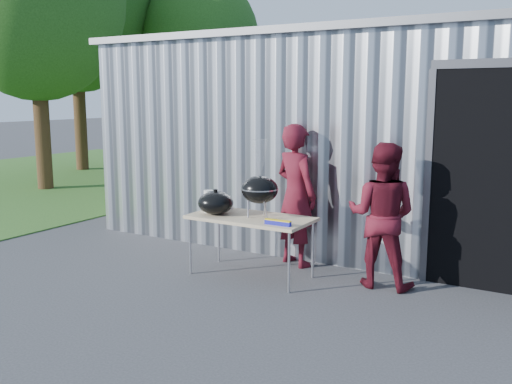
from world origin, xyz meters
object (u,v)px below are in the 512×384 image
Objects in this scene: person_cook at (296,195)px; person_bystander at (382,215)px; kettle_grill at (260,183)px; folding_table at (251,220)px.

person_bystander is at bearing -170.17° from person_cook.
person_cook is 1.28m from person_bystander.
kettle_grill is 0.77m from person_cook.
folding_table is at bearing -173.58° from kettle_grill.
kettle_grill is 0.56× the size of person_bystander.
person_cook is at bearing -16.64° from person_bystander.
folding_table is 1.56m from person_bystander.
person_cook reaches higher than person_bystander.
kettle_grill is at bearing 13.80° from person_bystander.
person_bystander is (1.37, 0.44, -0.33)m from kettle_grill.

